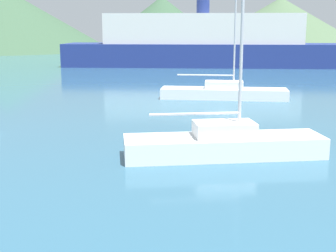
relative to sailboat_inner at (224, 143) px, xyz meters
name	(u,v)px	position (x,y,z in m)	size (l,w,h in m)	color
sailboat_inner	(224,143)	(0.00, 0.00, 0.00)	(7.72, 2.39, 11.08)	white
sailboat_outer	(224,92)	(4.30, 14.11, -0.08)	(8.82, 4.39, 8.38)	white
ferry_distant	(202,43)	(9.46, 40.22, 2.26)	(34.59, 14.42, 8.01)	navy
hill_central	(1,18)	(-21.74, 88.58, 6.03)	(45.42, 45.42, 13.16)	#38563D
hill_east	(162,22)	(14.20, 98.50, 5.43)	(31.99, 31.99, 11.95)	#38563D
hill_far_east	(280,22)	(45.07, 98.92, 5.47)	(42.21, 42.21, 12.03)	#4C6647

